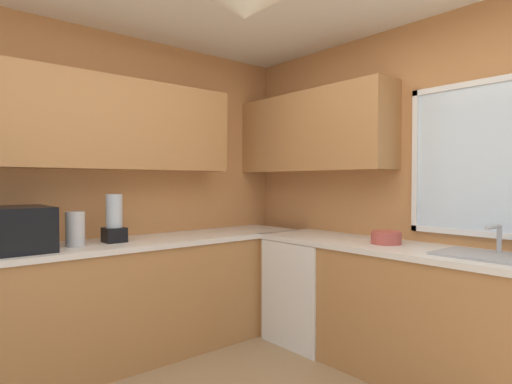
{
  "coord_description": "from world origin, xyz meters",
  "views": [
    {
      "loc": [
        1.48,
        -1.19,
        1.35
      ],
      "look_at": [
        -0.63,
        0.6,
        1.29
      ],
      "focal_mm": 29.61,
      "sensor_mm": 36.0,
      "label": 1
    }
  ],
  "objects_px": {
    "kettle": "(75,229)",
    "bowl": "(386,238)",
    "microwave": "(19,229)",
    "sink_assembly": "(489,255)",
    "blender_appliance": "(114,221)",
    "dishwasher": "(311,290)"
  },
  "relations": [
    {
      "from": "sink_assembly",
      "to": "blender_appliance",
      "type": "distance_m",
      "value": 2.54
    },
    {
      "from": "dishwasher",
      "to": "kettle",
      "type": "height_order",
      "value": "kettle"
    },
    {
      "from": "kettle",
      "to": "sink_assembly",
      "type": "bearing_deg",
      "value": 40.94
    },
    {
      "from": "kettle",
      "to": "blender_appliance",
      "type": "relative_size",
      "value": 0.67
    },
    {
      "from": "sink_assembly",
      "to": "blender_appliance",
      "type": "relative_size",
      "value": 1.59
    },
    {
      "from": "microwave",
      "to": "bowl",
      "type": "distance_m",
      "value": 2.51
    },
    {
      "from": "kettle",
      "to": "bowl",
      "type": "height_order",
      "value": "kettle"
    },
    {
      "from": "blender_appliance",
      "to": "kettle",
      "type": "bearing_deg",
      "value": -86.0
    },
    {
      "from": "blender_appliance",
      "to": "bowl",
      "type": "bearing_deg",
      "value": 47.37
    },
    {
      "from": "sink_assembly",
      "to": "kettle",
      "type": "bearing_deg",
      "value": -139.06
    },
    {
      "from": "microwave",
      "to": "bowl",
      "type": "bearing_deg",
      "value": 57.16
    },
    {
      "from": "bowl",
      "to": "blender_appliance",
      "type": "relative_size",
      "value": 0.6
    },
    {
      "from": "bowl",
      "to": "microwave",
      "type": "bearing_deg",
      "value": -122.84
    },
    {
      "from": "kettle",
      "to": "bowl",
      "type": "xyz_separation_m",
      "value": [
        1.34,
        1.76,
        -0.08
      ]
    },
    {
      "from": "microwave",
      "to": "bowl",
      "type": "height_order",
      "value": "microwave"
    },
    {
      "from": "microwave",
      "to": "sink_assembly",
      "type": "height_order",
      "value": "microwave"
    },
    {
      "from": "bowl",
      "to": "blender_appliance",
      "type": "bearing_deg",
      "value": -132.63
    },
    {
      "from": "microwave",
      "to": "blender_appliance",
      "type": "height_order",
      "value": "blender_appliance"
    },
    {
      "from": "kettle",
      "to": "bowl",
      "type": "relative_size",
      "value": 1.13
    },
    {
      "from": "sink_assembly",
      "to": "bowl",
      "type": "distance_m",
      "value": 0.7
    },
    {
      "from": "bowl",
      "to": "blender_appliance",
      "type": "height_order",
      "value": "blender_appliance"
    },
    {
      "from": "microwave",
      "to": "sink_assembly",
      "type": "relative_size",
      "value": 0.84
    }
  ]
}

